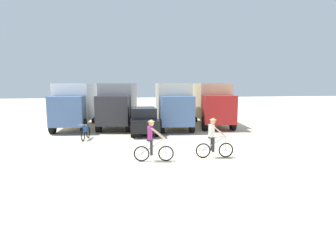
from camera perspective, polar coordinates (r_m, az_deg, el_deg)
The scene contains 9 objects.
ground_plane at distance 11.45m, azimuth 3.15°, elevation -8.47°, with size 120.00×120.00×0.00m, color beige.
box_truck_avon_van at distance 23.06m, azimuth -17.84°, elevation 4.37°, with size 2.79×6.88×3.35m.
box_truck_grey_hauler at distance 22.83m, azimuth -9.78°, elevation 4.61°, with size 3.27×7.01×3.35m.
box_truck_cream_rv at distance 22.15m, azimuth 0.98°, elevation 4.62°, with size 2.94×6.93×3.35m.
box_truck_tan_camper at distance 23.46m, azimuth 8.67°, elevation 4.73°, with size 3.21×7.00×3.35m.
sedan_parked at distance 19.35m, azimuth -4.94°, elevation 1.10°, with size 1.81×4.22×1.76m.
cyclist_orange_shirt at distance 12.34m, azimuth -3.12°, elevation -3.19°, with size 1.72×0.52×1.82m.
cyclist_cowboy_hat at distance 13.08m, azimuth 9.00°, elevation -2.62°, with size 1.73×0.52×1.82m.
bicycle_spare at distance 17.95m, azimuth -15.99°, elevation -1.33°, with size 0.52×1.71×0.97m.
Camera 1 is at (-2.52, -10.67, 3.31)m, focal length 30.82 mm.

